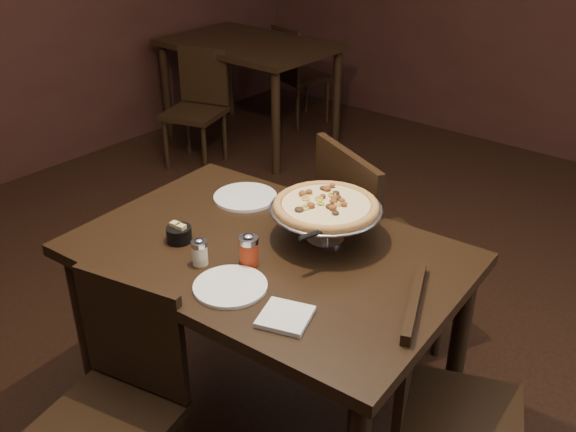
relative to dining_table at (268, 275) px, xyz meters
The scene contains 16 objects.
room 0.70m from the dining_table, ahead, with size 6.04×7.04×2.84m.
dining_table is the anchor object (origin of this frame).
background_table 3.08m from the dining_table, 133.88° to the left, with size 1.29×0.86×0.81m.
pizza_stand 0.32m from the dining_table, 57.69° to the left, with size 0.39×0.39×0.16m.
parmesan_shaker 0.28m from the dining_table, 117.31° to the right, with size 0.05×0.05×0.10m.
pepper_flake_shaker 0.20m from the dining_table, 81.53° to the right, with size 0.07×0.07×0.11m.
packet_caddy 0.34m from the dining_table, 150.45° to the right, with size 0.09×0.09×0.07m.
napkin_stack 0.41m from the dining_table, 41.27° to the right, with size 0.14×0.14×0.02m, color silver.
plate_left 0.41m from the dining_table, 143.89° to the left, with size 0.25×0.25×0.01m, color white.
plate_near 0.28m from the dining_table, 75.49° to the right, with size 0.23×0.23×0.01m, color white.
serving_spatula 0.31m from the dining_table, ahead, with size 0.13×0.13×0.02m.
chair_far 0.66m from the dining_table, 87.78° to the left, with size 0.62×0.62×1.00m.
chair_near 0.64m from the dining_table, 104.38° to the right, with size 0.48×0.48×0.86m.
chair_side 0.70m from the dining_table, ahead, with size 0.52×0.52×0.85m.
bg_chair_far 3.53m from the dining_table, 127.30° to the left, with size 0.48×0.48×0.83m.
bg_chair_near 2.72m from the dining_table, 142.18° to the left, with size 0.49×0.49×0.84m.
Camera 1 is at (1.19, -1.38, 1.96)m, focal length 40.00 mm.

